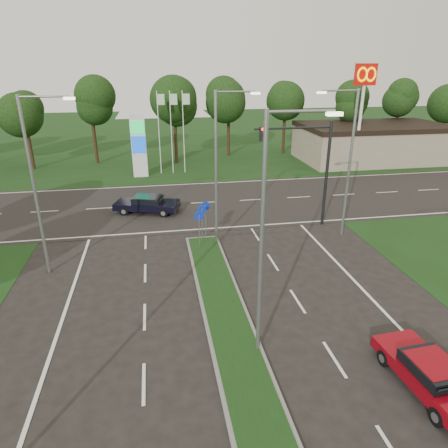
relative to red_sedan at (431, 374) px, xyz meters
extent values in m
cube|color=black|center=(-6.00, 51.89, -0.62)|extent=(160.00, 50.00, 0.02)
cube|color=black|center=(-6.00, 20.89, -0.62)|extent=(160.00, 12.00, 0.02)
cube|color=slate|center=(-6.00, 0.89, -0.56)|extent=(2.00, 26.00, 0.12)
cube|color=gray|center=(16.00, 32.89, 1.38)|extent=(16.00, 9.00, 4.00)
cylinder|color=gray|center=(-5.20, 2.89, 3.88)|extent=(0.16, 0.16, 9.00)
cylinder|color=gray|center=(-4.10, 2.89, 8.28)|extent=(2.20, 0.10, 0.10)
cube|color=#FFF2CC|center=(-3.00, 2.89, 8.18)|extent=(0.50, 0.22, 0.12)
cylinder|color=gray|center=(-5.20, 12.89, 3.88)|extent=(0.16, 0.16, 9.00)
cylinder|color=gray|center=(-4.10, 12.89, 8.28)|extent=(2.20, 0.10, 0.10)
cube|color=#FFF2CC|center=(-3.00, 12.89, 8.18)|extent=(0.50, 0.22, 0.12)
cylinder|color=gray|center=(-14.50, 10.89, 3.88)|extent=(0.16, 0.16, 9.00)
cylinder|color=gray|center=(-13.40, 10.89, 8.28)|extent=(2.20, 0.10, 0.10)
cube|color=#FFF2CC|center=(-12.30, 10.89, 8.18)|extent=(0.50, 0.22, 0.12)
cylinder|color=gray|center=(3.00, 12.89, 3.88)|extent=(0.16, 0.16, 9.00)
cylinder|color=gray|center=(1.90, 12.89, 8.28)|extent=(2.20, 0.10, 0.10)
cube|color=#FFF2CC|center=(0.80, 12.89, 8.18)|extent=(0.50, 0.22, 0.12)
cylinder|color=black|center=(2.50, 14.89, 2.88)|extent=(0.20, 0.20, 7.00)
cylinder|color=black|center=(0.00, 14.89, 5.98)|extent=(5.00, 0.14, 0.14)
cube|color=black|center=(-2.00, 14.89, 5.68)|extent=(0.28, 0.28, 0.90)
sphere|color=#FF190C|center=(-2.00, 14.71, 5.98)|extent=(0.20, 0.20, 0.20)
cylinder|color=gray|center=(-6.30, 12.39, 0.48)|extent=(0.06, 0.06, 2.20)
cylinder|color=#0C26A5|center=(-6.30, 12.39, 1.48)|extent=(0.56, 0.04, 0.56)
cylinder|color=gray|center=(-6.00, 13.39, 0.48)|extent=(0.06, 0.06, 2.20)
cylinder|color=#0C26A5|center=(-6.00, 13.39, 1.48)|extent=(0.56, 0.04, 0.56)
cylinder|color=gray|center=(-5.70, 14.09, 0.48)|extent=(0.06, 0.06, 2.20)
cylinder|color=#0C26A5|center=(-5.70, 14.09, 1.48)|extent=(0.56, 0.04, 0.56)
cube|color=silver|center=(-10.00, 29.89, 2.38)|extent=(1.40, 0.30, 6.00)
cube|color=#0CA53F|center=(-10.00, 29.71, 4.18)|extent=(1.30, 0.08, 1.20)
cube|color=#0C3FBF|center=(-10.00, 29.71, 2.58)|extent=(1.30, 0.08, 1.60)
cylinder|color=silver|center=(-8.00, 30.89, 3.38)|extent=(0.08, 0.08, 8.00)
cube|color=#B2D8B2|center=(-7.65, 30.89, 6.58)|extent=(0.70, 0.02, 1.00)
cylinder|color=silver|center=(-6.80, 30.89, 3.38)|extent=(0.08, 0.08, 8.00)
cube|color=#B2D8B2|center=(-6.45, 30.89, 6.58)|extent=(0.70, 0.02, 1.00)
cylinder|color=silver|center=(-5.60, 30.89, 3.38)|extent=(0.08, 0.08, 8.00)
cube|color=#B2D8B2|center=(-5.25, 30.89, 6.58)|extent=(0.70, 0.02, 1.00)
cylinder|color=silver|center=(12.00, 28.89, 4.38)|extent=(0.30, 0.30, 10.00)
cube|color=#BF0C07|center=(12.00, 28.89, 8.78)|extent=(2.20, 0.35, 2.00)
torus|color=#FFC600|center=(11.55, 28.67, 8.78)|extent=(1.06, 0.16, 1.06)
torus|color=#FFC600|center=(12.45, 28.67, 8.78)|extent=(1.06, 0.16, 1.06)
cylinder|color=black|center=(-6.00, 36.89, 1.58)|extent=(0.36, 0.36, 4.40)
sphere|color=black|center=(-6.00, 36.89, 5.88)|extent=(6.00, 6.00, 6.00)
sphere|color=black|center=(-5.70, 36.69, 6.88)|extent=(4.80, 4.80, 4.80)
cube|color=maroon|center=(0.00, 0.02, -0.10)|extent=(2.00, 4.31, 0.43)
cube|color=black|center=(0.00, -0.06, 0.32)|extent=(1.58, 1.94, 0.40)
cube|color=maroon|center=(0.00, -0.06, 0.52)|extent=(1.47, 1.60, 0.04)
cylinder|color=black|center=(-0.87, 1.31, -0.32)|extent=(0.23, 0.60, 0.59)
cylinder|color=black|center=(0.69, 1.42, -0.32)|extent=(0.23, 0.60, 0.59)
cylinder|color=black|center=(-0.69, -1.37, -0.32)|extent=(0.23, 0.60, 0.59)
cube|color=black|center=(-9.39, 19.40, -0.05)|extent=(4.95, 3.15, 0.47)
cube|color=black|center=(-9.31, 19.37, 0.40)|extent=(2.40, 2.12, 0.44)
cube|color=black|center=(-9.31, 19.37, 0.62)|extent=(2.02, 1.92, 0.04)
cylinder|color=black|center=(-11.05, 19.01, -0.30)|extent=(0.68, 0.39, 0.65)
cylinder|color=black|center=(-10.55, 20.66, -0.30)|extent=(0.68, 0.39, 0.65)
cylinder|color=black|center=(-8.24, 18.15, -0.30)|extent=(0.68, 0.39, 0.65)
cylinder|color=black|center=(-7.74, 19.79, -0.30)|extent=(0.68, 0.39, 0.65)
camera|label=1|loc=(-8.65, -9.16, 9.59)|focal=32.00mm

